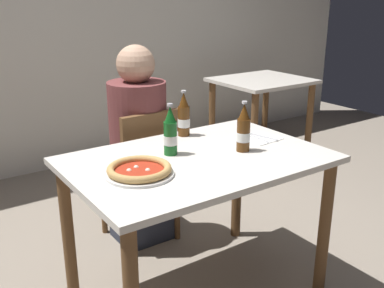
% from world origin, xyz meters
% --- Properties ---
extents(back_wall_tiled, '(7.00, 0.10, 2.60)m').
position_xyz_m(back_wall_tiled, '(0.00, 2.20, 1.30)').
color(back_wall_tiled, silver).
rests_on(back_wall_tiled, ground_plane).
extents(dining_table_main, '(1.20, 0.80, 0.75)m').
position_xyz_m(dining_table_main, '(0.00, 0.00, 0.64)').
color(dining_table_main, silver).
rests_on(dining_table_main, ground_plane).
extents(chair_behind_table, '(0.41, 0.41, 0.85)m').
position_xyz_m(chair_behind_table, '(0.04, 0.61, 0.48)').
color(chair_behind_table, brown).
rests_on(chair_behind_table, ground_plane).
extents(diner_seated, '(0.34, 0.34, 1.21)m').
position_xyz_m(diner_seated, '(0.03, 0.66, 0.58)').
color(diner_seated, '#2D3342').
rests_on(diner_seated, ground_plane).
extents(dining_table_background, '(0.80, 0.70, 0.75)m').
position_xyz_m(dining_table_background, '(1.65, 1.33, 0.59)').
color(dining_table_background, silver).
rests_on(dining_table_background, ground_plane).
extents(pizza_margherita_near, '(0.29, 0.29, 0.04)m').
position_xyz_m(pizza_margherita_near, '(-0.33, -0.04, 0.77)').
color(pizza_margherita_near, white).
rests_on(pizza_margherita_near, dining_table_main).
extents(beer_bottle_left, '(0.07, 0.07, 0.25)m').
position_xyz_m(beer_bottle_left, '(0.23, -0.05, 0.85)').
color(beer_bottle_left, '#512D0F').
rests_on(beer_bottle_left, dining_table_main).
extents(beer_bottle_center, '(0.07, 0.07, 0.25)m').
position_xyz_m(beer_bottle_center, '(0.13, 0.32, 0.85)').
color(beer_bottle_center, '#512D0F').
rests_on(beer_bottle_center, dining_table_main).
extents(beer_bottle_right, '(0.07, 0.07, 0.25)m').
position_xyz_m(beer_bottle_right, '(-0.09, 0.10, 0.85)').
color(beer_bottle_right, '#14591E').
rests_on(beer_bottle_right, dining_table_main).
extents(napkin_with_cutlery, '(0.19, 0.19, 0.01)m').
position_xyz_m(napkin_with_cutlery, '(0.43, 0.05, 0.75)').
color(napkin_with_cutlery, white).
rests_on(napkin_with_cutlery, dining_table_main).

